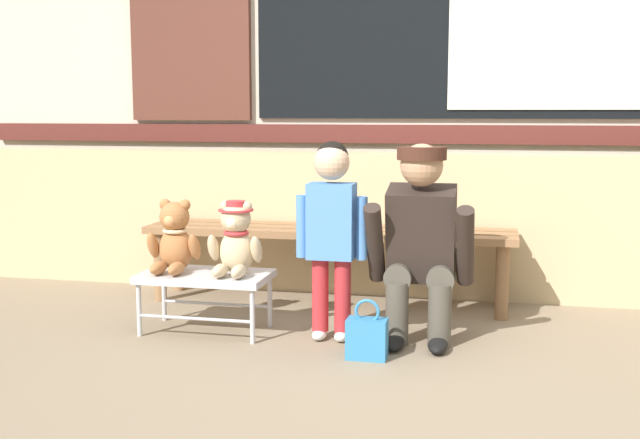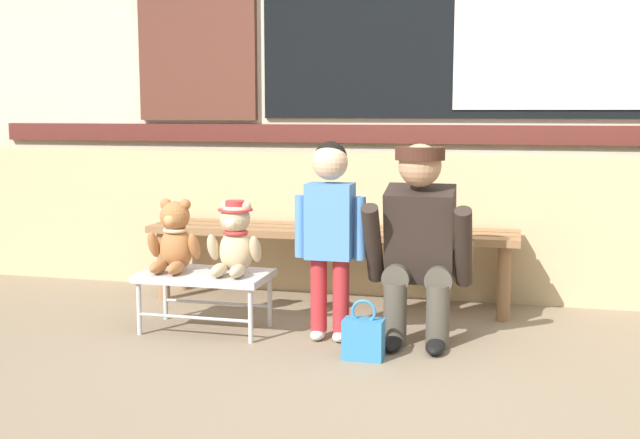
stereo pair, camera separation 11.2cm
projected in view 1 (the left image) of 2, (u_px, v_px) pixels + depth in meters
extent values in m
plane|color=#84725B|center=(407.00, 369.00, 3.36)|extent=(60.00, 60.00, 0.00)
cube|color=tan|center=(434.00, 225.00, 4.68)|extent=(6.74, 0.25, 0.85)
cube|color=#56231E|center=(440.00, 134.00, 5.00)|extent=(6.33, 0.04, 0.12)
cube|color=black|center=(443.00, 6.00, 4.89)|extent=(2.40, 0.03, 1.40)
cube|color=silver|center=(546.00, 3.00, 4.75)|extent=(1.16, 0.02, 1.29)
cube|color=#562D23|center=(190.00, 13.00, 5.24)|extent=(0.84, 0.05, 1.43)
cube|color=#8E6642|center=(323.00, 235.00, 4.31)|extent=(2.10, 0.11, 0.04)
cube|color=#8E6642|center=(328.00, 231.00, 4.45)|extent=(2.10, 0.11, 0.04)
cube|color=#8E6642|center=(333.00, 228.00, 4.59)|extent=(2.10, 0.11, 0.04)
cylinder|color=#8E6642|center=(160.00, 267.00, 4.55)|extent=(0.07, 0.07, 0.40)
cylinder|color=#8E6642|center=(179.00, 258.00, 4.82)|extent=(0.07, 0.07, 0.40)
cylinder|color=#8E6642|center=(502.00, 282.00, 4.14)|extent=(0.07, 0.07, 0.40)
cylinder|color=#8E6642|center=(502.00, 272.00, 4.41)|extent=(0.07, 0.07, 0.40)
cube|color=#BCBCC1|center=(205.00, 276.00, 3.90)|extent=(0.64, 0.36, 0.04)
cylinder|color=#BCBCC1|center=(139.00, 310.00, 3.84)|extent=(0.02, 0.02, 0.26)
cylinder|color=#BCBCC1|center=(164.00, 296.00, 4.13)|extent=(0.02, 0.02, 0.26)
cylinder|color=#BCBCC1|center=(252.00, 317.00, 3.71)|extent=(0.02, 0.02, 0.26)
cylinder|color=#BCBCC1|center=(270.00, 302.00, 4.00)|extent=(0.02, 0.02, 0.26)
cylinder|color=#BCBCC1|center=(195.00, 319.00, 3.78)|extent=(0.58, 0.02, 0.02)
cylinder|color=#BCBCC1|center=(216.00, 304.00, 4.07)|extent=(0.58, 0.02, 0.02)
ellipsoid|color=#A86B3D|center=(176.00, 249.00, 3.93)|extent=(0.17, 0.14, 0.22)
sphere|color=#A86B3D|center=(174.00, 217.00, 3.90)|extent=(0.15, 0.15, 0.15)
sphere|color=#E1955B|center=(170.00, 220.00, 3.85)|extent=(0.06, 0.06, 0.06)
sphere|color=#A86B3D|center=(165.00, 205.00, 3.92)|extent=(0.06, 0.06, 0.06)
ellipsoid|color=#A86B3D|center=(153.00, 245.00, 3.93)|extent=(0.06, 0.11, 0.16)
ellipsoid|color=#A86B3D|center=(158.00, 268.00, 3.84)|extent=(0.06, 0.15, 0.06)
sphere|color=#A86B3D|center=(185.00, 205.00, 3.89)|extent=(0.06, 0.06, 0.06)
ellipsoid|color=#A86B3D|center=(194.00, 247.00, 3.88)|extent=(0.06, 0.11, 0.16)
ellipsoid|color=#A86B3D|center=(176.00, 269.00, 3.82)|extent=(0.06, 0.15, 0.06)
torus|color=beige|center=(175.00, 231.00, 3.92)|extent=(0.13, 0.13, 0.02)
ellipsoid|color=#CCB289|center=(237.00, 252.00, 3.87)|extent=(0.17, 0.14, 0.22)
sphere|color=#CCB289|center=(236.00, 219.00, 3.83)|extent=(0.15, 0.15, 0.15)
sphere|color=#FFEEBB|center=(232.00, 222.00, 3.78)|extent=(0.06, 0.06, 0.06)
sphere|color=#CCB289|center=(226.00, 206.00, 3.85)|extent=(0.06, 0.06, 0.06)
ellipsoid|color=#CCB289|center=(214.00, 248.00, 3.86)|extent=(0.06, 0.11, 0.16)
ellipsoid|color=#CCB289|center=(220.00, 271.00, 3.78)|extent=(0.06, 0.15, 0.06)
sphere|color=#CCB289|center=(246.00, 207.00, 3.82)|extent=(0.06, 0.06, 0.06)
ellipsoid|color=#CCB289|center=(256.00, 249.00, 3.81)|extent=(0.06, 0.11, 0.16)
ellipsoid|color=#CCB289|center=(239.00, 272.00, 3.76)|extent=(0.06, 0.15, 0.06)
torus|color=red|center=(236.00, 233.00, 3.85)|extent=(0.13, 0.13, 0.02)
cylinder|color=red|center=(236.00, 210.00, 3.83)|extent=(0.17, 0.17, 0.01)
cylinder|color=red|center=(236.00, 206.00, 3.83)|extent=(0.10, 0.10, 0.04)
cylinder|color=#B7282D|center=(320.00, 294.00, 3.78)|extent=(0.08, 0.08, 0.36)
ellipsoid|color=silver|center=(319.00, 335.00, 3.79)|extent=(0.07, 0.12, 0.05)
cylinder|color=#B7282D|center=(343.00, 295.00, 3.76)|extent=(0.08, 0.08, 0.36)
ellipsoid|color=silver|center=(342.00, 336.00, 3.77)|extent=(0.07, 0.12, 0.05)
cube|color=#4C84CC|center=(332.00, 221.00, 3.72)|extent=(0.22, 0.15, 0.36)
cylinder|color=#4C84CC|center=(302.00, 226.00, 3.76)|extent=(0.06, 0.06, 0.30)
cylinder|color=#4C84CC|center=(362.00, 228.00, 3.70)|extent=(0.06, 0.06, 0.30)
sphere|color=#DBB28E|center=(332.00, 162.00, 3.68)|extent=(0.17, 0.17, 0.17)
sphere|color=black|center=(332.00, 158.00, 3.69)|extent=(0.16, 0.16, 0.16)
cylinder|color=#4C473D|center=(397.00, 313.00, 3.70)|extent=(0.11, 0.11, 0.30)
cylinder|color=#4C473D|center=(401.00, 272.00, 3.81)|extent=(0.13, 0.32, 0.13)
ellipsoid|color=black|center=(395.00, 343.00, 3.64)|extent=(0.09, 0.20, 0.06)
cylinder|color=#4C473D|center=(440.00, 316.00, 3.66)|extent=(0.11, 0.11, 0.30)
cylinder|color=#4C473D|center=(442.00, 274.00, 3.77)|extent=(0.13, 0.32, 0.13)
ellipsoid|color=black|center=(438.00, 345.00, 3.60)|extent=(0.09, 0.20, 0.06)
cube|color=#2D231E|center=(422.00, 233.00, 3.74)|extent=(0.32, 0.30, 0.47)
cylinder|color=#2D231E|center=(375.00, 243.00, 3.69)|extent=(0.08, 0.28, 0.40)
cylinder|color=#2D231E|center=(465.00, 247.00, 3.60)|extent=(0.08, 0.28, 0.40)
sphere|color=tan|center=(422.00, 165.00, 3.62)|extent=(0.20, 0.20, 0.20)
cylinder|color=#422319|center=(422.00, 153.00, 3.62)|extent=(0.23, 0.23, 0.06)
cube|color=brown|center=(462.00, 260.00, 3.80)|extent=(0.10, 0.22, 0.16)
cube|color=teal|center=(367.00, 339.00, 3.50)|extent=(0.18, 0.11, 0.18)
torus|color=teal|center=(367.00, 312.00, 3.48)|extent=(0.11, 0.01, 0.11)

